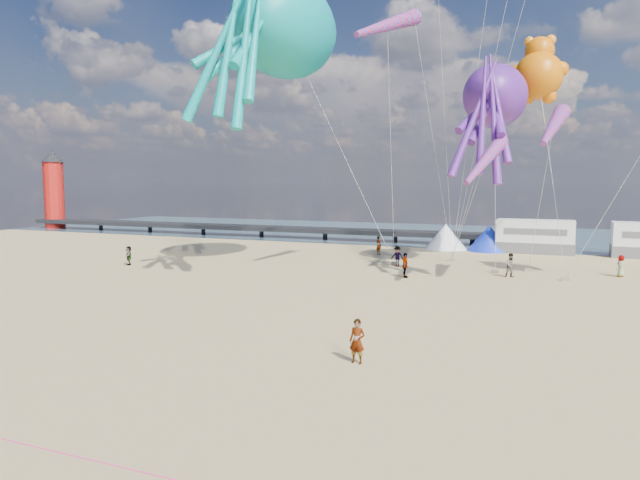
{
  "coord_description": "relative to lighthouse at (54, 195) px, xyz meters",
  "views": [
    {
      "loc": [
        7.24,
        -14.81,
        6.56
      ],
      "look_at": [
        -1.2,
        6.0,
        4.2
      ],
      "focal_mm": 32.0,
      "sensor_mm": 36.0,
      "label": 1
    }
  ],
  "objects": [
    {
      "name": "ground",
      "position": [
        56.0,
        -44.0,
        -4.5
      ],
      "size": [
        120.0,
        120.0,
        0.0
      ],
      "primitive_type": "plane",
      "color": "tan",
      "rests_on": "ground"
    },
    {
      "name": "water",
      "position": [
        56.0,
        11.0,
        -4.48
      ],
      "size": [
        120.0,
        120.0,
        0.0
      ],
      "primitive_type": "plane",
      "color": "#32505F",
      "rests_on": "ground"
    },
    {
      "name": "pier",
      "position": [
        28.0,
        0.0,
        -3.5
      ],
      "size": [
        60.0,
        3.0,
        0.5
      ],
      "primitive_type": "cube",
      "color": "black",
      "rests_on": "ground"
    },
    {
      "name": "lighthouse",
      "position": [
        0.0,
        0.0,
        0.0
      ],
      "size": [
        2.6,
        2.6,
        9.0
      ],
      "primitive_type": "cylinder",
      "color": "#A5140F",
      "rests_on": "ground"
    },
    {
      "name": "motorhome_0",
      "position": [
        62.0,
        -4.0,
        -3.0
      ],
      "size": [
        6.6,
        2.5,
        3.0
      ],
      "primitive_type": "cube",
      "color": "silver",
      "rests_on": "ground"
    },
    {
      "name": "tent_white",
      "position": [
        54.0,
        -4.0,
        -3.3
      ],
      "size": [
        4.0,
        4.0,
        2.4
      ],
      "primitive_type": "cone",
      "color": "white",
      "rests_on": "ground"
    },
    {
      "name": "tent_blue",
      "position": [
        58.0,
        -4.0,
        -3.3
      ],
      "size": [
        4.0,
        4.0,
        2.4
      ],
      "primitive_type": "cone",
      "color": "#1933CC",
      "rests_on": "ground"
    },
    {
      "name": "standing_person",
      "position": [
        56.98,
        -39.82,
        -3.69
      ],
      "size": [
        0.62,
        0.44,
        1.62
      ],
      "primitive_type": "imported",
      "rotation": [
        0.0,
        0.0,
        -0.09
      ],
      "color": "tan",
      "rests_on": "ground"
    },
    {
      "name": "beachgoer_0",
      "position": [
        67.83,
        -15.52,
        -3.75
      ],
      "size": [
        0.61,
        0.65,
        1.5
      ],
      "primitive_type": "imported",
      "rotation": [
        0.0,
        0.0,
        4.09
      ],
      "color": "#7F6659",
      "rests_on": "ground"
    },
    {
      "name": "beachgoer_1",
      "position": [
        60.9,
        -18.58,
        -3.68
      ],
      "size": [
        0.95,
        0.83,
        1.64
      ],
      "primitive_type": "imported",
      "rotation": [
        0.0,
        0.0,
        0.47
      ],
      "color": "#7F6659",
      "rests_on": "ground"
    },
    {
      "name": "beachgoer_2",
      "position": [
        52.53,
        -16.77,
        -3.72
      ],
      "size": [
        0.8,
        0.65,
        1.57
      ],
      "primitive_type": "imported",
      "rotation": [
        0.0,
        0.0,
        6.21
      ],
      "color": "#7F6659",
      "rests_on": "ground"
    },
    {
      "name": "beachgoer_3",
      "position": [
        54.26,
        -21.39,
        -3.66
      ],
      "size": [
        0.78,
        1.17,
        1.69
      ],
      "primitive_type": "imported",
      "rotation": [
        0.0,
        0.0,
        1.71
      ],
      "color": "#7F6659",
      "rests_on": "ground"
    },
    {
      "name": "beachgoer_4",
      "position": [
        32.99,
        -23.78,
        -3.76
      ],
      "size": [
        0.83,
        0.9,
        1.48
      ],
      "primitive_type": "imported",
      "rotation": [
        0.0,
        0.0,
        5.4
      ],
      "color": "#7F6659",
      "rests_on": "ground"
    },
    {
      "name": "beachgoer_5",
      "position": [
        49.23,
        -10.48,
        -3.67
      ],
      "size": [
        1.53,
        1.3,
        1.66
      ],
      "primitive_type": "imported",
      "rotation": [
        0.0,
        0.0,
        2.51
      ],
      "color": "#7F6659",
      "rests_on": "ground"
    },
    {
      "name": "sandbag_a",
      "position": [
        52.13,
        -16.06,
        -4.39
      ],
      "size": [
        0.5,
        0.35,
        0.22
      ],
      "primitive_type": "cube",
      "color": "gray",
      "rests_on": "ground"
    },
    {
      "name": "sandbag_b",
      "position": [
        59.74,
        -16.94,
        -4.39
      ],
      "size": [
        0.5,
        0.35,
        0.22
      ],
      "primitive_type": "cube",
      "color": "gray",
      "rests_on": "ground"
    },
    {
      "name": "sandbag_c",
      "position": [
        64.32,
        -18.6,
        -4.39
      ],
      "size": [
        0.5,
        0.35,
        0.22
      ],
      "primitive_type": "cube",
      "color": "gray",
      "rests_on": "ground"
    },
    {
      "name": "sandbag_d",
      "position": [
        61.91,
        -15.5,
        -4.39
      ],
      "size": [
        0.5,
        0.35,
        0.22
      ],
      "primitive_type": "cube",
      "color": "gray",
      "rests_on": "ground"
    },
    {
      "name": "sandbag_e",
      "position": [
        55.94,
        -12.28,
        -4.39
      ],
      "size": [
        0.5,
        0.35,
        0.22
      ],
      "primitive_type": "cube",
      "color": "gray",
      "rests_on": "ground"
    },
    {
      "name": "kite_octopus_teal",
      "position": [
        45.4,
        -21.43,
        12.65
      ],
      "size": [
        9.33,
        12.78,
        13.43
      ],
      "primitive_type": null,
      "rotation": [
        0.0,
        0.0,
        -0.41
      ],
      "color": "#088F8E"
    },
    {
      "name": "kite_octopus_purple",
      "position": [
        59.25,
        -15.91,
        7.99
      ],
      "size": [
        4.13,
        9.56,
        10.9
      ],
      "primitive_type": null,
      "rotation": [
        0.0,
        0.0,
        -0.0
      ],
      "color": "#551F83"
    },
    {
      "name": "kite_teddy_orange",
      "position": [
        62.0,
        -12.53,
        9.78
      ],
      "size": [
        5.44,
        5.3,
        6.03
      ],
      "primitive_type": null,
      "rotation": [
        0.0,
        0.0,
        0.38
      ],
      "color": "#D66606"
    },
    {
      "name": "windsock_left",
      "position": [
        53.15,
        -22.59,
        11.85
      ],
      "size": [
        3.27,
        6.81,
        6.83
      ],
      "primitive_type": null,
      "rotation": [
        0.0,
        0.0,
        -0.33
      ],
      "color": "red"
    },
    {
      "name": "windsock_mid",
      "position": [
        63.18,
        -22.14,
        5.2
      ],
      "size": [
        2.04,
        5.35,
        5.26
      ],
      "primitive_type": null,
      "rotation": [
        0.0,
        0.0,
        -0.2
      ],
      "color": "red"
    },
    {
      "name": "windsock_right",
      "position": [
        59.5,
        -23.64,
        3.19
      ],
      "size": [
        2.5,
        5.49,
        5.47
      ],
      "primitive_type": null,
      "rotation": [
        0.0,
        0.0,
        -0.3
      ],
      "color": "red"
    }
  ]
}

